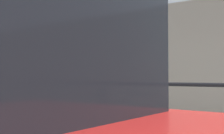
# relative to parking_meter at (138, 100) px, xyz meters

# --- Properties ---
(parking_meter) EXTENTS (0.16, 0.17, 1.36)m
(parking_meter) POSITION_rel_parking_meter_xyz_m (0.00, 0.00, 0.00)
(parking_meter) COLOR slate
(parking_meter) RESTS_ON sidewalk_curb
(pedestrian_at_meter) EXTENTS (0.69, 0.57, 1.66)m
(pedestrian_at_meter) POSITION_rel_parking_meter_xyz_m (-0.65, 0.19, -0.01)
(pedestrian_at_meter) COLOR black
(pedestrian_at_meter) RESTS_ON sidewalk_curb
(background_railing) EXTENTS (24.06, 0.06, 1.09)m
(background_railing) POSITION_rel_parking_meter_xyz_m (0.21, 1.89, -0.18)
(background_railing) COLOR black
(background_railing) RESTS_ON sidewalk_curb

